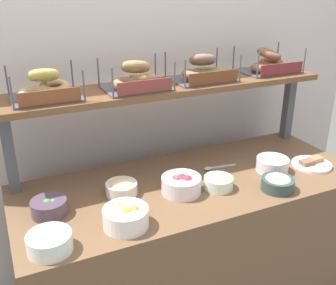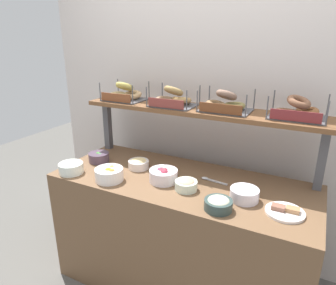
{
  "view_description": "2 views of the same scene",
  "coord_description": "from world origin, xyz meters",
  "px_view_note": "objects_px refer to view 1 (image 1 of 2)",
  "views": [
    {
      "loc": [
        -0.84,
        -1.52,
        1.79
      ],
      "look_at": [
        -0.11,
        0.04,
        1.06
      ],
      "focal_mm": 42.51,
      "sensor_mm": 36.0,
      "label": 1
    },
    {
      "loc": [
        0.74,
        -1.65,
        1.75
      ],
      "look_at": [
        -0.15,
        0.09,
        1.06
      ],
      "focal_mm": 32.35,
      "sensor_mm": 36.0,
      "label": 2
    }
  ],
  "objects_px": {
    "bowl_veggie_mix": "(49,207)",
    "bagel_basket_poppy": "(202,71)",
    "bagel_basket_cinnamon_raisin": "(268,64)",
    "bowl_lox_spread": "(218,181)",
    "bowl_egg_salad": "(121,187)",
    "bowl_beet_salad": "(181,184)",
    "bowl_tuna_salad": "(278,183)",
    "bowl_fruit_salad": "(126,217)",
    "bowl_cream_cheese": "(272,163)",
    "serving_spoon_near_plate": "(215,167)",
    "bagel_basket_everything": "(136,79)",
    "serving_plate_white": "(311,164)",
    "bagel_basket_sesame": "(45,88)",
    "bowl_scallion_spread": "(49,241)"
  },
  "relations": [
    {
      "from": "serving_plate_white",
      "to": "bagel_basket_sesame",
      "type": "xyz_separation_m",
      "value": [
        -1.27,
        0.37,
        0.47
      ]
    },
    {
      "from": "bowl_beet_salad",
      "to": "serving_spoon_near_plate",
      "type": "relative_size",
      "value": 1.02
    },
    {
      "from": "bowl_veggie_mix",
      "to": "serving_plate_white",
      "type": "relative_size",
      "value": 0.74
    },
    {
      "from": "bagel_basket_sesame",
      "to": "bagel_basket_cinnamon_raisin",
      "type": "height_order",
      "value": "bagel_basket_sesame"
    },
    {
      "from": "bowl_lox_spread",
      "to": "bagel_basket_poppy",
      "type": "relative_size",
      "value": 0.43
    },
    {
      "from": "serving_plate_white",
      "to": "bagel_basket_poppy",
      "type": "bearing_deg",
      "value": 141.41
    },
    {
      "from": "bagel_basket_cinnamon_raisin",
      "to": "bowl_lox_spread",
      "type": "bearing_deg",
      "value": -144.25
    },
    {
      "from": "serving_spoon_near_plate",
      "to": "bagel_basket_everything",
      "type": "height_order",
      "value": "bagel_basket_everything"
    },
    {
      "from": "bowl_veggie_mix",
      "to": "bagel_basket_poppy",
      "type": "bearing_deg",
      "value": 17.1
    },
    {
      "from": "serving_spoon_near_plate",
      "to": "bowl_lox_spread",
      "type": "bearing_deg",
      "value": -116.83
    },
    {
      "from": "bowl_egg_salad",
      "to": "bagel_basket_poppy",
      "type": "distance_m",
      "value": 0.74
    },
    {
      "from": "bowl_tuna_salad",
      "to": "bagel_basket_everything",
      "type": "bearing_deg",
      "value": 136.82
    },
    {
      "from": "bowl_beet_salad",
      "to": "bagel_basket_sesame",
      "type": "height_order",
      "value": "bagel_basket_sesame"
    },
    {
      "from": "bowl_scallion_spread",
      "to": "serving_spoon_near_plate",
      "type": "distance_m",
      "value": 0.96
    },
    {
      "from": "bagel_basket_poppy",
      "to": "bowl_cream_cheese",
      "type": "bearing_deg",
      "value": -54.12
    },
    {
      "from": "bowl_scallion_spread",
      "to": "bagel_basket_sesame",
      "type": "relative_size",
      "value": 0.55
    },
    {
      "from": "serving_plate_white",
      "to": "bowl_beet_salad",
      "type": "bearing_deg",
      "value": 177.02
    },
    {
      "from": "bowl_cream_cheese",
      "to": "serving_plate_white",
      "type": "xyz_separation_m",
      "value": [
        0.23,
        -0.04,
        -0.03
      ]
    },
    {
      "from": "bowl_beet_salad",
      "to": "serving_spoon_near_plate",
      "type": "bearing_deg",
      "value": 28.23
    },
    {
      "from": "bagel_basket_sesame",
      "to": "bagel_basket_poppy",
      "type": "distance_m",
      "value": 0.8
    },
    {
      "from": "bowl_beet_salad",
      "to": "serving_plate_white",
      "type": "height_order",
      "value": "bowl_beet_salad"
    },
    {
      "from": "serving_plate_white",
      "to": "bagel_basket_poppy",
      "type": "relative_size",
      "value": 0.63
    },
    {
      "from": "bowl_tuna_salad",
      "to": "serving_plate_white",
      "type": "relative_size",
      "value": 0.75
    },
    {
      "from": "bowl_tuna_salad",
      "to": "serving_spoon_near_plate",
      "type": "bearing_deg",
      "value": 116.47
    },
    {
      "from": "bagel_basket_poppy",
      "to": "bagel_basket_cinnamon_raisin",
      "type": "xyz_separation_m",
      "value": [
        0.44,
        0.01,
        -0.0
      ]
    },
    {
      "from": "bowl_egg_salad",
      "to": "bagel_basket_sesame",
      "type": "height_order",
      "value": "bagel_basket_sesame"
    },
    {
      "from": "bowl_tuna_salad",
      "to": "bowl_scallion_spread",
      "type": "bearing_deg",
      "value": -179.37
    },
    {
      "from": "bowl_lox_spread",
      "to": "bowl_scallion_spread",
      "type": "bearing_deg",
      "value": -170.23
    },
    {
      "from": "bowl_scallion_spread",
      "to": "bowl_veggie_mix",
      "type": "bearing_deg",
      "value": 80.95
    },
    {
      "from": "bowl_tuna_salad",
      "to": "bowl_fruit_salad",
      "type": "bearing_deg",
      "value": 178.68
    },
    {
      "from": "bowl_tuna_salad",
      "to": "bowl_fruit_salad",
      "type": "relative_size",
      "value": 0.84
    },
    {
      "from": "bowl_veggie_mix",
      "to": "bagel_basket_sesame",
      "type": "bearing_deg",
      "value": 74.06
    },
    {
      "from": "bowl_egg_salad",
      "to": "bagel_basket_poppy",
      "type": "height_order",
      "value": "bagel_basket_poppy"
    },
    {
      "from": "bowl_egg_salad",
      "to": "bagel_basket_poppy",
      "type": "bearing_deg",
      "value": 23.39
    },
    {
      "from": "bowl_tuna_salad",
      "to": "bowl_veggie_mix",
      "type": "relative_size",
      "value": 1.02
    },
    {
      "from": "bowl_beet_salad",
      "to": "bagel_basket_poppy",
      "type": "height_order",
      "value": "bagel_basket_poppy"
    },
    {
      "from": "bowl_beet_salad",
      "to": "bowl_fruit_salad",
      "type": "distance_m",
      "value": 0.36
    },
    {
      "from": "bowl_beet_salad",
      "to": "bowl_fruit_salad",
      "type": "bearing_deg",
      "value": -155.34
    },
    {
      "from": "bowl_egg_salad",
      "to": "bowl_fruit_salad",
      "type": "distance_m",
      "value": 0.26
    },
    {
      "from": "bowl_fruit_salad",
      "to": "serving_spoon_near_plate",
      "type": "bearing_deg",
      "value": 26.32
    },
    {
      "from": "serving_plate_white",
      "to": "bagel_basket_poppy",
      "type": "height_order",
      "value": "bagel_basket_poppy"
    },
    {
      "from": "serving_plate_white",
      "to": "bowl_cream_cheese",
      "type": "bearing_deg",
      "value": 169.88
    },
    {
      "from": "bowl_veggie_mix",
      "to": "bagel_basket_poppy",
      "type": "xyz_separation_m",
      "value": [
        0.87,
        0.27,
        0.44
      ]
    },
    {
      "from": "bowl_cream_cheese",
      "to": "bowl_fruit_salad",
      "type": "distance_m",
      "value": 0.86
    },
    {
      "from": "bowl_egg_salad",
      "to": "bowl_tuna_salad",
      "type": "xyz_separation_m",
      "value": [
        0.68,
        -0.27,
        0.0
      ]
    },
    {
      "from": "bowl_cream_cheese",
      "to": "bagel_basket_poppy",
      "type": "xyz_separation_m",
      "value": [
        -0.24,
        0.34,
        0.43
      ]
    },
    {
      "from": "bowl_scallion_spread",
      "to": "serving_plate_white",
      "type": "distance_m",
      "value": 1.4
    },
    {
      "from": "bowl_egg_salad",
      "to": "bowl_beet_salad",
      "type": "distance_m",
      "value": 0.28
    },
    {
      "from": "bowl_scallion_spread",
      "to": "bagel_basket_everything",
      "type": "xyz_separation_m",
      "value": [
        0.54,
        0.5,
        0.43
      ]
    },
    {
      "from": "bowl_veggie_mix",
      "to": "bagel_basket_cinnamon_raisin",
      "type": "distance_m",
      "value": 1.41
    }
  ]
}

